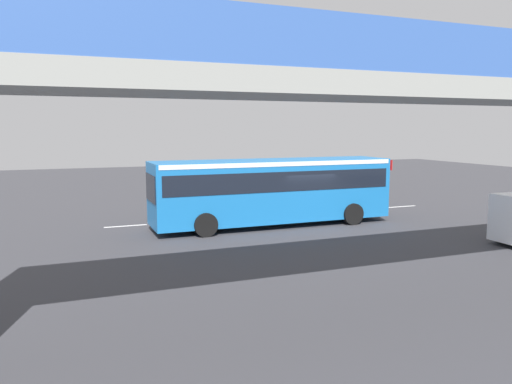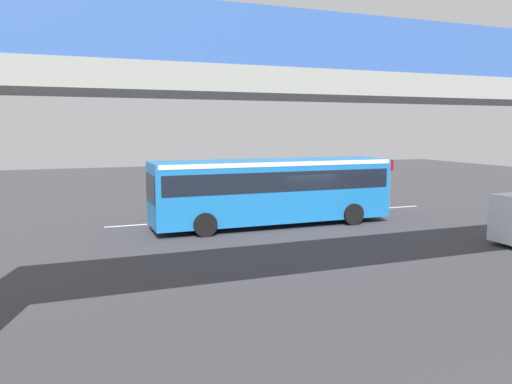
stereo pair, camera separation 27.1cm
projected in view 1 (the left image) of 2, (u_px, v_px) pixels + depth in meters
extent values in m
plane|color=#38383D|center=(302.00, 224.00, 23.90)|extent=(80.00, 80.00, 0.00)
cube|color=#196BB7|center=(273.00, 190.00, 23.49)|extent=(11.50, 2.55, 2.86)
cube|color=black|center=(273.00, 179.00, 23.42)|extent=(11.04, 2.59, 0.90)
cube|color=white|center=(273.00, 162.00, 23.32)|extent=(11.27, 2.58, 0.20)
cube|color=black|center=(151.00, 188.00, 21.35)|extent=(0.04, 2.24, 1.20)
cylinder|color=black|center=(206.00, 225.00, 21.13)|extent=(1.04, 0.30, 1.04)
cylinder|color=black|center=(191.00, 215.00, 23.48)|extent=(1.04, 0.30, 1.04)
cylinder|color=black|center=(353.00, 214.00, 23.81)|extent=(1.04, 0.30, 1.04)
cylinder|color=black|center=(327.00, 206.00, 26.16)|extent=(1.04, 0.30, 1.04)
cylinder|color=black|center=(502.00, 234.00, 20.21)|extent=(0.68, 0.22, 0.68)
torus|color=black|center=(512.00, 214.00, 24.75)|extent=(0.72, 0.06, 0.72)
cylinder|color=#2D2D38|center=(294.00, 206.00, 26.95)|extent=(0.32, 0.32, 0.85)
cylinder|color=maroon|center=(295.00, 192.00, 26.85)|extent=(0.38, 0.38, 0.70)
sphere|color=tan|center=(295.00, 183.00, 26.79)|extent=(0.22, 0.22, 0.22)
cylinder|color=slate|center=(388.00, 184.00, 29.04)|extent=(0.08, 0.08, 2.80)
cube|color=red|center=(389.00, 165.00, 28.90)|extent=(0.04, 0.60, 0.60)
cube|color=silver|center=(401.00, 207.00, 29.33)|extent=(2.00, 0.20, 0.01)
cube|color=silver|center=(343.00, 211.00, 27.88)|extent=(2.00, 0.20, 0.01)
cube|color=silver|center=(279.00, 215.00, 26.42)|extent=(2.00, 0.20, 0.01)
cube|color=silver|center=(207.00, 220.00, 24.96)|extent=(2.00, 0.20, 0.01)
cube|color=silver|center=(126.00, 226.00, 23.51)|extent=(2.00, 0.20, 0.01)
cube|color=gray|center=(494.00, 93.00, 12.98)|extent=(28.44, 2.60, 0.50)
cube|color=#3359A5|center=(460.00, 68.00, 14.03)|extent=(28.44, 0.08, 1.10)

